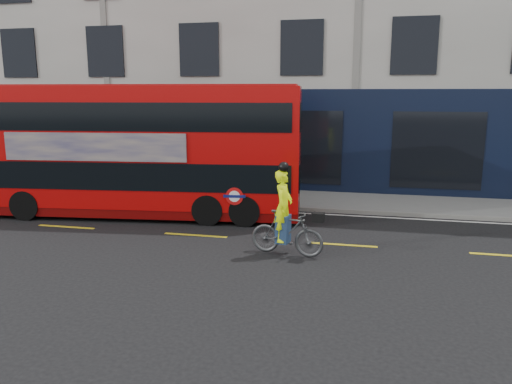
% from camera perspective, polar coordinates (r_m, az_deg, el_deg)
% --- Properties ---
extents(ground, '(120.00, 120.00, 0.00)m').
position_cam_1_polar(ground, '(11.76, 9.40, -8.12)').
color(ground, black).
rests_on(ground, ground).
extents(pavement, '(60.00, 3.00, 0.12)m').
position_cam_1_polar(pavement, '(18.00, 10.65, -1.12)').
color(pavement, gray).
rests_on(pavement, ground).
extents(kerb, '(60.00, 0.12, 0.13)m').
position_cam_1_polar(kerb, '(16.54, 10.45, -2.20)').
color(kerb, slate).
rests_on(kerb, ground).
extents(building_terrace, '(50.00, 10.07, 15.00)m').
position_cam_1_polar(building_terrace, '(24.30, 11.94, 19.65)').
color(building_terrace, beige).
rests_on(building_terrace, ground).
extents(road_edge_line, '(58.00, 0.10, 0.01)m').
position_cam_1_polar(road_edge_line, '(16.26, 10.39, -2.66)').
color(road_edge_line, silver).
rests_on(road_edge_line, ground).
extents(lane_dashes, '(58.00, 0.12, 0.01)m').
position_cam_1_polar(lane_dashes, '(13.18, 9.80, -5.96)').
color(lane_dashes, gold).
rests_on(lane_dashes, ground).
extents(bus, '(10.39, 3.42, 4.11)m').
position_cam_1_polar(bus, '(16.18, -13.15, 4.74)').
color(bus, '#B60707').
rests_on(bus, ground).
extents(cyclist, '(1.88, 0.81, 2.28)m').
position_cam_1_polar(cyclist, '(12.06, 3.44, -3.70)').
color(cyclist, '#434648').
rests_on(cyclist, ground).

